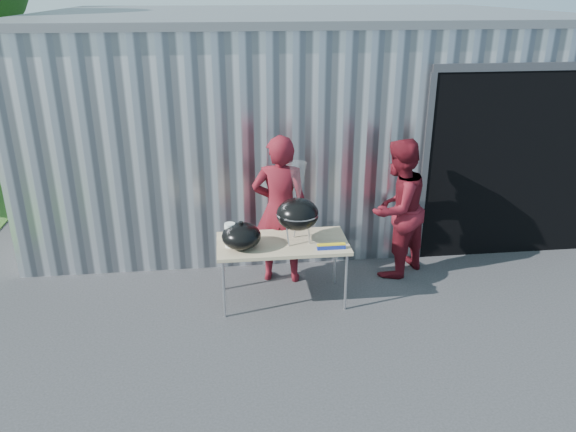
{
  "coord_description": "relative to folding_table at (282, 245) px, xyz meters",
  "views": [
    {
      "loc": [
        -0.52,
        -5.03,
        3.46
      ],
      "look_at": [
        0.17,
        0.83,
        1.05
      ],
      "focal_mm": 35.0,
      "sensor_mm": 36.0,
      "label": 1
    }
  ],
  "objects": [
    {
      "name": "building",
      "position": [
        0.82,
        3.8,
        0.83
      ],
      "size": [
        8.2,
        6.2,
        3.1
      ],
      "color": "silver",
      "rests_on": "ground"
    },
    {
      "name": "kettle_grill",
      "position": [
        0.17,
        -0.03,
        0.45
      ],
      "size": [
        0.49,
        0.49,
        0.95
      ],
      "color": "black",
      "rests_on": "folding_table"
    },
    {
      "name": "person_bystander",
      "position": [
        1.5,
        0.51,
        0.18
      ],
      "size": [
        1.1,
        1.06,
        1.78
      ],
      "primitive_type": "imported",
      "rotation": [
        0.0,
        0.0,
        3.8
      ],
      "color": "maroon",
      "rests_on": "ground"
    },
    {
      "name": "folding_table",
      "position": [
        0.0,
        0.0,
        0.0
      ],
      "size": [
        1.5,
        0.75,
        0.75
      ],
      "color": "tan",
      "rests_on": "ground"
    },
    {
      "name": "white_tub",
      "position": [
        -0.55,
        0.2,
        0.09
      ],
      "size": [
        0.2,
        0.15,
        0.1
      ],
      "primitive_type": "cube",
      "color": "white",
      "rests_on": "folding_table"
    },
    {
      "name": "paper_towels",
      "position": [
        -0.59,
        -0.05,
        0.18
      ],
      "size": [
        0.12,
        0.12,
        0.28
      ],
      "primitive_type": "cylinder",
      "color": "white",
      "rests_on": "folding_table"
    },
    {
      "name": "grill_lid",
      "position": [
        -0.47,
        -0.1,
        0.18
      ],
      "size": [
        0.44,
        0.44,
        0.32
      ],
      "color": "black",
      "rests_on": "folding_table"
    },
    {
      "name": "ground",
      "position": [
        -0.1,
        -0.78,
        -0.71
      ],
      "size": [
        80.0,
        80.0,
        0.0
      ],
      "primitive_type": "plane",
      "color": "#2F2F32"
    },
    {
      "name": "foil_box",
      "position": [
        0.52,
        -0.25,
        0.07
      ],
      "size": [
        0.32,
        0.05,
        0.06
      ],
      "color": "navy",
      "rests_on": "folding_table"
    },
    {
      "name": "person_cook",
      "position": [
        0.03,
        0.52,
        0.23
      ],
      "size": [
        0.76,
        0.57,
        1.88
      ],
      "primitive_type": "imported",
      "rotation": [
        0.0,
        0.0,
        2.95
      ],
      "color": "maroon",
      "rests_on": "ground"
    }
  ]
}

